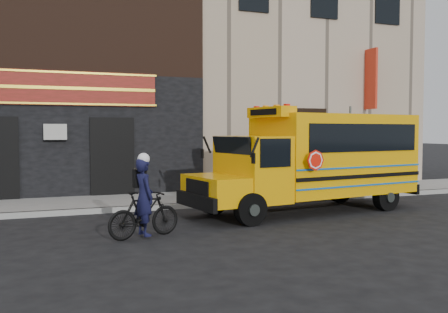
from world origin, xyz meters
name	(u,v)px	position (x,y,z in m)	size (l,w,h in m)	color
ground	(270,220)	(0.00, 0.00, 0.00)	(120.00, 120.00, 0.00)	black
curb	(232,203)	(0.00, 2.60, 0.07)	(40.00, 0.20, 0.15)	gray
sidewalk	(216,197)	(0.00, 4.10, 0.07)	(40.00, 3.00, 0.15)	slate
building	(166,45)	(-0.04, 10.45, 6.13)	(20.00, 10.70, 12.00)	tan
school_bus	(317,158)	(1.85, 0.79, 1.51)	(7.14, 3.14, 2.92)	black
sign_pole	(350,148)	(4.22, 2.57, 1.71)	(0.13, 0.26, 3.10)	#3A413E
bicycle	(144,214)	(-3.47, -0.97, 0.50)	(0.47, 1.68, 1.01)	black
cyclist	(144,199)	(-3.48, -0.97, 0.83)	(0.60, 0.40, 1.66)	black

